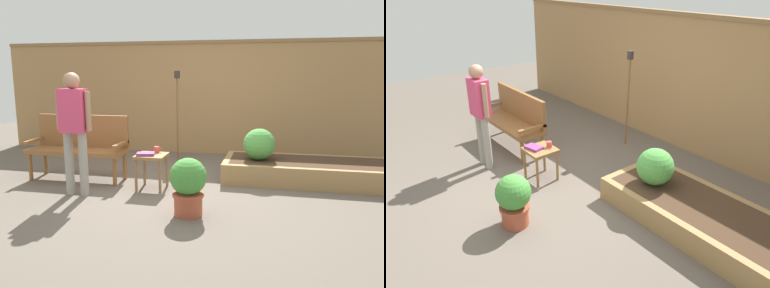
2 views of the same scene
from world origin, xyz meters
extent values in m
plane|color=#60564C|center=(0.00, 0.00, 0.00)|extent=(14.00, 14.00, 0.00)
cube|color=#A37A4C|center=(0.00, 2.60, 1.05)|extent=(8.40, 0.10, 2.10)
cube|color=olive|center=(0.00, 2.60, 2.13)|extent=(8.40, 0.14, 0.06)
cylinder|color=brown|center=(-0.85, 0.51, 0.20)|extent=(0.06, 0.06, 0.40)
cylinder|color=brown|center=(-0.85, 0.15, 0.20)|extent=(0.06, 0.06, 0.40)
cylinder|color=brown|center=(-2.17, 0.51, 0.20)|extent=(0.06, 0.06, 0.40)
cylinder|color=brown|center=(-2.17, 0.15, 0.20)|extent=(0.06, 0.06, 0.40)
cube|color=brown|center=(-1.51, 0.33, 0.43)|extent=(1.44, 0.48, 0.06)
cube|color=brown|center=(-1.51, 0.54, 0.70)|extent=(1.44, 0.06, 0.48)
cube|color=brown|center=(-2.20, 0.33, 0.56)|extent=(0.06, 0.48, 0.04)
cube|color=brown|center=(-0.82, 0.33, 0.56)|extent=(0.06, 0.48, 0.04)
cylinder|color=olive|center=(-0.14, 0.30, 0.22)|extent=(0.04, 0.04, 0.44)
cylinder|color=olive|center=(-0.14, -0.03, 0.22)|extent=(0.04, 0.04, 0.44)
cylinder|color=olive|center=(-0.47, 0.30, 0.22)|extent=(0.04, 0.04, 0.44)
cylinder|color=olive|center=(-0.47, -0.03, 0.22)|extent=(0.04, 0.04, 0.44)
cube|color=olive|center=(-0.31, 0.13, 0.46)|extent=(0.40, 0.40, 0.04)
cylinder|color=#CC4C47|center=(-0.27, 0.26, 0.52)|extent=(0.08, 0.08, 0.09)
torus|color=#CC4C47|center=(-0.23, 0.26, 0.52)|extent=(0.06, 0.01, 0.06)
cube|color=#7F3875|center=(-0.36, 0.07, 0.50)|extent=(0.26, 0.20, 0.04)
cylinder|color=#A84C33|center=(0.38, -0.68, 0.11)|extent=(0.31, 0.31, 0.22)
cylinder|color=#A84C33|center=(0.38, -0.68, 0.24)|extent=(0.35, 0.35, 0.04)
sphere|color=#428938|center=(0.38, -0.68, 0.44)|extent=(0.41, 0.41, 0.41)
cube|color=#997547|center=(1.78, 0.52, 0.15)|extent=(2.40, 0.09, 0.30)
cube|color=#997547|center=(1.78, 1.43, 0.15)|extent=(2.40, 0.09, 0.30)
cube|color=#997547|center=(0.63, 0.97, 0.15)|extent=(0.09, 0.82, 0.30)
cube|color=#422D1E|center=(1.78, 0.97, 0.15)|extent=(2.22, 0.82, 0.30)
cylinder|color=brown|center=(1.08, 0.91, 0.33)|extent=(0.04, 0.04, 0.06)
sphere|color=#4C9942|center=(1.08, 0.91, 0.53)|extent=(0.46, 0.46, 0.46)
cylinder|color=brown|center=(-0.41, 1.93, 0.73)|extent=(0.03, 0.03, 1.46)
cylinder|color=#332D28|center=(-0.41, 1.93, 1.53)|extent=(0.10, 0.10, 0.13)
cylinder|color=gray|center=(-1.07, -0.30, 0.41)|extent=(0.11, 0.11, 0.82)
cylinder|color=gray|center=(-1.27, -0.30, 0.41)|extent=(0.11, 0.11, 0.82)
cube|color=#D13D66|center=(-1.17, -0.30, 1.09)|extent=(0.32, 0.20, 0.54)
cylinder|color=#9E755B|center=(-0.97, -0.30, 1.09)|extent=(0.07, 0.07, 0.49)
cylinder|color=#9E755B|center=(-1.37, -0.30, 1.09)|extent=(0.07, 0.07, 0.49)
sphere|color=#9E755B|center=(-1.17, -0.30, 1.46)|extent=(0.20, 0.20, 0.20)
camera|label=1|loc=(1.26, -4.48, 1.54)|focal=34.66mm
camera|label=2|loc=(3.59, -2.26, 2.68)|focal=34.12mm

